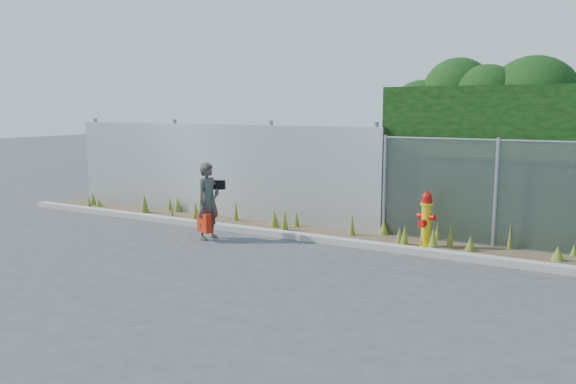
# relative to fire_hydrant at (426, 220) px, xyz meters

# --- Properties ---
(ground) EXTENTS (80.00, 80.00, 0.00)m
(ground) POSITION_rel_fire_hydrant_xyz_m (-2.09, -2.39, -0.52)
(ground) COLOR #3D3E40
(ground) RESTS_ON ground
(curb) EXTENTS (16.00, 0.22, 0.12)m
(curb) POSITION_rel_fire_hydrant_xyz_m (-2.09, -0.59, -0.46)
(curb) COLOR #A19A91
(curb) RESTS_ON ground
(weed_strip) EXTENTS (16.00, 1.31, 0.54)m
(weed_strip) POSITION_rel_fire_hydrant_xyz_m (-1.37, 0.10, -0.38)
(weed_strip) COLOR #4C3C2B
(weed_strip) RESTS_ON ground
(corrugated_fence) EXTENTS (8.50, 0.21, 2.30)m
(corrugated_fence) POSITION_rel_fire_hydrant_xyz_m (-5.34, 0.62, 0.59)
(corrugated_fence) COLOR silver
(corrugated_fence) RESTS_ON ground
(chainlink_fence) EXTENTS (6.50, 0.07, 2.05)m
(chainlink_fence) POSITION_rel_fire_hydrant_xyz_m (2.16, 0.61, 0.51)
(chainlink_fence) COLOR gray
(chainlink_fence) RESTS_ON ground
(fire_hydrant) EXTENTS (0.36, 0.32, 1.07)m
(fire_hydrant) POSITION_rel_fire_hydrant_xyz_m (0.00, 0.00, 0.00)
(fire_hydrant) COLOR #DCBD0B
(fire_hydrant) RESTS_ON ground
(woman) EXTENTS (0.43, 0.60, 1.53)m
(woman) POSITION_rel_fire_hydrant_xyz_m (-3.94, -1.42, 0.25)
(woman) COLOR #0F6052
(woman) RESTS_ON ground
(red_tote_bag) EXTENTS (0.34, 0.12, 0.44)m
(red_tote_bag) POSITION_rel_fire_hydrant_xyz_m (-3.94, -1.59, -0.16)
(red_tote_bag) COLOR #AC1E09
(black_shoulder_bag) EXTENTS (0.24, 0.10, 0.18)m
(black_shoulder_bag) POSITION_rel_fire_hydrant_xyz_m (-3.86, -1.17, 0.55)
(black_shoulder_bag) COLOR black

